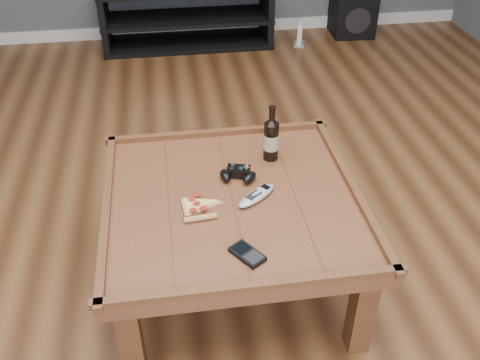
{
  "coord_description": "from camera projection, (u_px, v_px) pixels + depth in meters",
  "views": [
    {
      "loc": [
        -0.22,
        -1.65,
        1.74
      ],
      "look_at": [
        0.03,
        0.02,
        0.52
      ],
      "focal_mm": 40.0,
      "sensor_mm": 36.0,
      "label": 1
    }
  ],
  "objects": [
    {
      "name": "game_console",
      "position": [
        300.0,
        35.0,
        4.52
      ],
      "size": [
        0.12,
        0.17,
        0.19
      ],
      "rotation": [
        0.0,
        0.0,
        -0.28
      ],
      "color": "gray",
      "rests_on": "ground"
    },
    {
      "name": "coffee_table",
      "position": [
        233.0,
        209.0,
        2.14
      ],
      "size": [
        1.03,
        1.03,
        0.48
      ],
      "color": "#532F17",
      "rests_on": "ground"
    },
    {
      "name": "subwoofer",
      "position": [
        352.0,
        14.0,
        4.68
      ],
      "size": [
        0.37,
        0.37,
        0.35
      ],
      "rotation": [
        0.0,
        0.0,
        -0.05
      ],
      "color": "black",
      "rests_on": "ground"
    },
    {
      "name": "beer_bottle",
      "position": [
        271.0,
        138.0,
        2.27
      ],
      "size": [
        0.07,
        0.07,
        0.25
      ],
      "color": "black",
      "rests_on": "coffee_table"
    },
    {
      "name": "remote_control",
      "position": [
        256.0,
        196.0,
        2.09
      ],
      "size": [
        0.19,
        0.17,
        0.03
      ],
      "rotation": [
        0.0,
        0.0,
        -0.89
      ],
      "color": "#A1A6AF",
      "rests_on": "coffee_table"
    },
    {
      "name": "smartphone",
      "position": [
        247.0,
        254.0,
        1.83
      ],
      "size": [
        0.13,
        0.14,
        0.02
      ],
      "rotation": [
        0.0,
        0.0,
        0.6
      ],
      "color": "black",
      "rests_on": "coffee_table"
    },
    {
      "name": "game_controller",
      "position": [
        238.0,
        174.0,
        2.19
      ],
      "size": [
        0.16,
        0.13,
        0.05
      ],
      "rotation": [
        0.0,
        0.0,
        -0.29
      ],
      "color": "black",
      "rests_on": "coffee_table"
    },
    {
      "name": "baseboard",
      "position": [
        187.0,
        29.0,
        4.73
      ],
      "size": [
        5.0,
        0.02,
        0.1
      ],
      "primitive_type": "cube",
      "color": "silver",
      "rests_on": "ground"
    },
    {
      "name": "pizza_slice",
      "position": [
        197.0,
        207.0,
        2.04
      ],
      "size": [
        0.15,
        0.23,
        0.02
      ],
      "rotation": [
        0.0,
        0.0,
        0.09
      ],
      "color": "tan",
      "rests_on": "coffee_table"
    },
    {
      "name": "ground",
      "position": [
        233.0,
        278.0,
        2.37
      ],
      "size": [
        6.0,
        6.0,
        0.0
      ],
      "primitive_type": "plane",
      "color": "#422412",
      "rests_on": "ground"
    },
    {
      "name": "media_console",
      "position": [
        187.0,
        16.0,
        4.43
      ],
      "size": [
        1.4,
        0.45,
        0.5
      ],
      "color": "black",
      "rests_on": "ground"
    }
  ]
}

